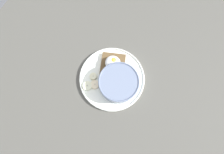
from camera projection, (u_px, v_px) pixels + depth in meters
ground_plane at (112, 79)px, 71.68cm from camera, size 120.00×120.00×2.00cm
plate at (112, 78)px, 69.94cm from camera, size 26.18×26.18×1.60cm
oatmeal_bowl at (119, 83)px, 66.10cm from camera, size 15.17×15.17×6.17cm
toast_slice at (113, 65)px, 70.24cm from camera, size 12.40×12.40×1.59cm
poached_egg at (113, 63)px, 67.93cm from camera, size 6.08×5.86×3.65cm
banana_slice_front at (95, 85)px, 68.41cm from camera, size 4.74×4.78×1.55cm
banana_slice_left at (87, 86)px, 68.29cm from camera, size 3.68×3.68×1.35cm
banana_slice_back at (93, 76)px, 69.35cm from camera, size 3.83×3.86×1.23cm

